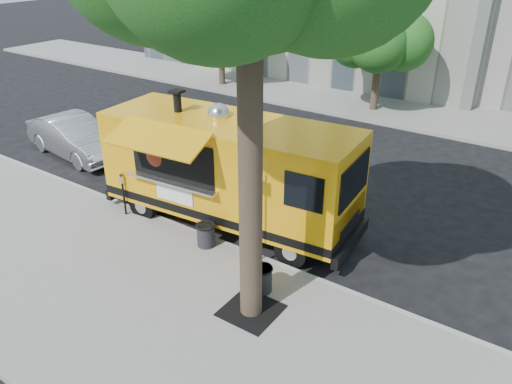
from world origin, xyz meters
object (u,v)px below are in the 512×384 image
(parking_meter, at_px, (123,189))
(sedan, at_px, (75,137))
(trash_bin_left, at_px, (206,234))
(far_tree_a, at_px, (220,17))
(sign_post, at_px, (245,208))
(trash_bin_right, at_px, (262,278))
(food_truck, at_px, (228,169))
(far_tree_b, at_px, (382,31))

(parking_meter, bearing_deg, sedan, 156.22)
(parking_meter, distance_m, trash_bin_left, 3.12)
(far_tree_a, xyz_separation_m, sign_post, (11.55, -13.85, -1.93))
(sign_post, bearing_deg, trash_bin_right, -31.63)
(food_truck, relative_size, trash_bin_right, 12.28)
(trash_bin_left, bearing_deg, sedan, 164.73)
(trash_bin_right, bearing_deg, far_tree_b, 102.91)
(sign_post, xyz_separation_m, trash_bin_left, (-1.48, 0.25, -1.36))
(sedan, bearing_deg, parking_meter, -106.99)
(far_tree_b, relative_size, trash_bin_right, 8.73)
(far_tree_b, height_order, sedan, far_tree_b)
(food_truck, distance_m, trash_bin_right, 3.70)
(far_tree_a, relative_size, parking_meter, 4.01)
(sign_post, relative_size, sedan, 0.65)
(far_tree_b, xyz_separation_m, food_truck, (0.72, -12.53, -2.07))
(far_tree_b, xyz_separation_m, sedan, (-7.31, -11.71, -3.07))
(sign_post, relative_size, food_truck, 0.39)
(far_tree_b, bearing_deg, far_tree_a, -177.46)
(parking_meter, bearing_deg, far_tree_b, 81.90)
(far_tree_a, height_order, parking_meter, far_tree_a)
(trash_bin_left, xyz_separation_m, trash_bin_right, (2.31, -0.76, 0.00))
(sign_post, relative_size, trash_bin_right, 4.76)
(far_tree_a, height_order, far_tree_b, far_tree_b)
(food_truck, distance_m, sedan, 8.13)
(far_tree_b, distance_m, food_truck, 12.72)
(far_tree_b, relative_size, food_truck, 0.71)
(sedan, height_order, trash_bin_left, sedan)
(parking_meter, height_order, trash_bin_left, parking_meter)
(food_truck, bearing_deg, trash_bin_right, -44.88)
(far_tree_b, bearing_deg, food_truck, -86.70)
(sign_post, distance_m, food_truck, 2.51)
(sign_post, bearing_deg, far_tree_b, 100.15)
(food_truck, height_order, trash_bin_right, food_truck)
(far_tree_a, relative_size, food_truck, 0.69)
(food_truck, bearing_deg, sign_post, -48.12)
(sign_post, distance_m, parking_meter, 4.64)
(far_tree_b, bearing_deg, sedan, -121.96)
(far_tree_b, distance_m, trash_bin_left, 14.44)
(parking_meter, relative_size, sedan, 0.29)
(parking_meter, relative_size, trash_bin_right, 2.12)
(far_tree_b, relative_size, sedan, 1.19)
(food_truck, height_order, sedan, food_truck)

